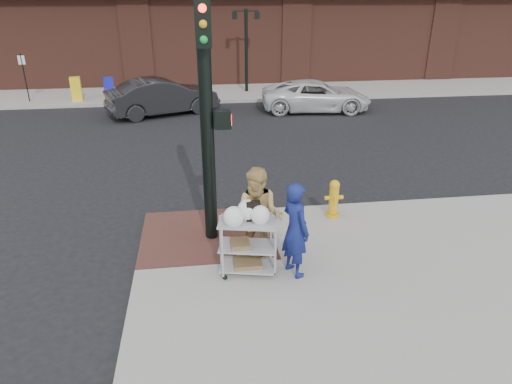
{
  "coord_description": "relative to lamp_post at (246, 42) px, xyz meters",
  "views": [
    {
      "loc": [
        -0.7,
        -7.79,
        4.97
      ],
      "look_at": [
        0.42,
        0.54,
        1.25
      ],
      "focal_mm": 32.0,
      "sensor_mm": 36.0,
      "label": 1
    }
  ],
  "objects": [
    {
      "name": "ground",
      "position": [
        -2.0,
        -16.0,
        -2.62
      ],
      "size": [
        220.0,
        220.0,
        0.0
      ],
      "primitive_type": "plane",
      "color": "black",
      "rests_on": "ground"
    },
    {
      "name": "sidewalk_far",
      "position": [
        10.5,
        16.0,
        -2.54
      ],
      "size": [
        65.0,
        36.0,
        0.15
      ],
      "primitive_type": "cube",
      "color": "gray",
      "rests_on": "ground"
    },
    {
      "name": "brick_curb_ramp",
      "position": [
        -2.6,
        -15.1,
        -2.46
      ],
      "size": [
        2.8,
        2.4,
        0.01
      ],
      "primitive_type": "cube",
      "color": "#4E2A24",
      "rests_on": "sidewalk_near"
    },
    {
      "name": "lamp_post",
      "position": [
        0.0,
        0.0,
        0.0
      ],
      "size": [
        1.32,
        0.22,
        4.0
      ],
      "color": "black",
      "rests_on": "sidewalk_far"
    },
    {
      "name": "parking_sign",
      "position": [
        -10.5,
        -1.0,
        -1.37
      ],
      "size": [
        0.05,
        0.05,
        2.2
      ],
      "primitive_type": "cylinder",
      "color": "black",
      "rests_on": "sidewalk_far"
    },
    {
      "name": "traffic_signal_pole",
      "position": [
        -2.48,
        -15.23,
        0.21
      ],
      "size": [
        0.61,
        0.51,
        5.0
      ],
      "color": "black",
      "rests_on": "sidewalk_near"
    },
    {
      "name": "woman_blue",
      "position": [
        -1.05,
        -16.76,
        -1.56
      ],
      "size": [
        0.67,
        0.78,
        1.81
      ],
      "primitive_type": "imported",
      "rotation": [
        0.0,
        0.0,
        2.0
      ],
      "color": "navy",
      "rests_on": "sidewalk_near"
    },
    {
      "name": "pedestrian_tan",
      "position": [
        -1.64,
        -16.33,
        -1.5
      ],
      "size": [
        1.14,
        1.02,
        1.93
      ],
      "primitive_type": "imported",
      "rotation": [
        0.0,
        0.0,
        -0.37
      ],
      "color": "tan",
      "rests_on": "sidewalk_near"
    },
    {
      "name": "sedan_dark",
      "position": [
        -4.08,
        -3.78,
        -1.84
      ],
      "size": [
        4.99,
        3.27,
        1.55
      ],
      "primitive_type": "imported",
      "rotation": [
        0.0,
        0.0,
        1.95
      ],
      "color": "black",
      "rests_on": "ground"
    },
    {
      "name": "minivan_white",
      "position": [
        2.66,
        -4.01,
        -1.95
      ],
      "size": [
        5.02,
        2.71,
        1.34
      ],
      "primitive_type": "imported",
      "rotation": [
        0.0,
        0.0,
        1.47
      ],
      "color": "silver",
      "rests_on": "ground"
    },
    {
      "name": "utility_cart",
      "position": [
        -1.9,
        -16.61,
        -1.83
      ],
      "size": [
        1.11,
        0.77,
        1.41
      ],
      "color": "#9D9DA3",
      "rests_on": "sidewalk_near"
    },
    {
      "name": "fire_hydrant",
      "position": [
        0.33,
        -14.63,
        -2.0
      ],
      "size": [
        0.43,
        0.3,
        0.91
      ],
      "color": "gold",
      "rests_on": "sidewalk_near"
    },
    {
      "name": "newsbox_yellow",
      "position": [
        -8.25,
        -1.16,
        -1.92
      ],
      "size": [
        0.52,
        0.48,
        1.1
      ],
      "primitive_type": "cube",
      "rotation": [
        0.0,
        0.0,
        0.14
      ],
      "color": "yellow",
      "rests_on": "sidewalk_far"
    },
    {
      "name": "newsbox_blue",
      "position": [
        -6.86,
        -0.54,
        -1.98
      ],
      "size": [
        0.52,
        0.5,
        0.97
      ],
      "primitive_type": "cube",
      "rotation": [
        0.0,
        0.0,
        0.42
      ],
      "color": "#1C1FB9",
      "rests_on": "sidewalk_far"
    }
  ]
}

